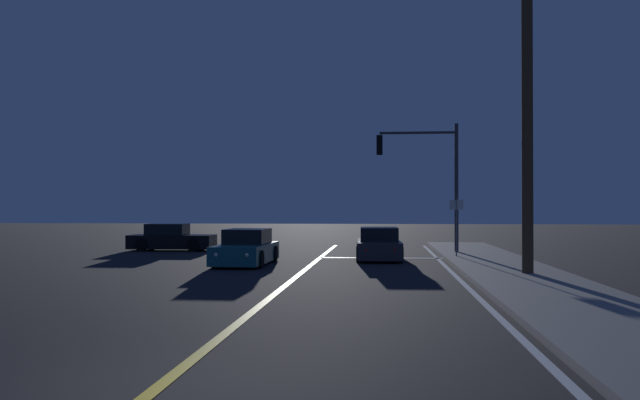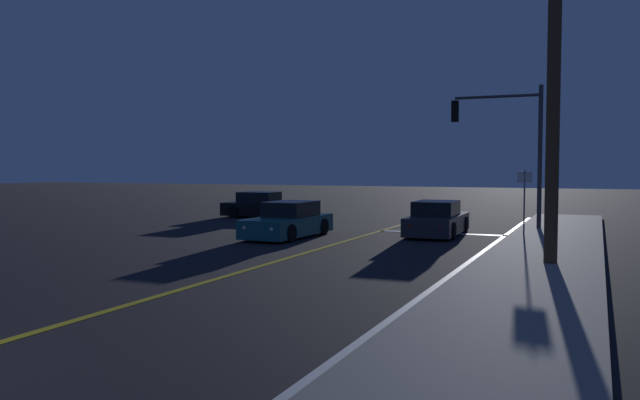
% 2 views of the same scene
% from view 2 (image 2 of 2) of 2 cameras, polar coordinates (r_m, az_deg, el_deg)
% --- Properties ---
extents(sidewalk_right, '(3.20, 41.10, 0.15)m').
position_cam_2_polar(sidewalk_right, '(15.61, 18.15, -6.67)').
color(sidewalk_right, gray).
rests_on(sidewalk_right, ground).
extents(lane_line_center, '(0.20, 38.82, 0.01)m').
position_cam_2_polar(lane_line_center, '(17.59, -4.61, -5.68)').
color(lane_line_center, gold).
rests_on(lane_line_center, ground).
extents(lane_line_edge_right, '(0.16, 38.82, 0.01)m').
position_cam_2_polar(lane_line_edge_right, '(15.89, 11.45, -6.66)').
color(lane_line_edge_right, white).
rests_on(lane_line_edge_right, ground).
extents(stop_bar, '(5.20, 0.50, 0.01)m').
position_cam_2_polar(stop_bar, '(25.99, 10.97, -2.92)').
color(stop_bar, white).
rests_on(stop_bar, ground).
extents(car_distant_tail_charcoal, '(1.96, 4.65, 1.34)m').
position_cam_2_polar(car_distant_tail_charcoal, '(25.22, 10.38, -1.78)').
color(car_distant_tail_charcoal, '#2D2D33').
rests_on(car_distant_tail_charcoal, ground).
extents(car_following_oncoming_teal, '(1.92, 4.58, 1.34)m').
position_cam_2_polar(car_following_oncoming_teal, '(24.16, -2.81, -1.94)').
color(car_following_oncoming_teal, '#195960').
rests_on(car_following_oncoming_teal, ground).
extents(car_mid_block_black, '(4.25, 2.00, 1.34)m').
position_cam_2_polar(car_mid_block_black, '(33.65, -5.16, -0.57)').
color(car_mid_block_black, black).
rests_on(car_mid_block_black, ground).
extents(traffic_signal_near_right, '(3.71, 0.28, 5.98)m').
position_cam_2_polar(traffic_signal_near_right, '(27.80, 16.37, 5.56)').
color(traffic_signal_near_right, '#38383D').
rests_on(traffic_signal_near_right, ground).
extents(utility_pole_right, '(1.48, 0.34, 11.48)m').
position_cam_2_polar(utility_pole_right, '(17.93, 20.14, 13.16)').
color(utility_pole_right, '#4C3823').
rests_on(utility_pole_right, ground).
extents(street_sign_corner, '(0.56, 0.13, 2.52)m').
position_cam_2_polar(street_sign_corner, '(24.89, 17.73, 0.61)').
color(street_sign_corner, slate).
rests_on(street_sign_corner, ground).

